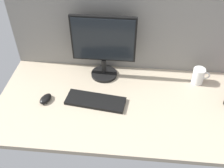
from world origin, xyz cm
name	(u,v)px	position (x,y,z in cm)	size (l,w,h in cm)	color
ground_plane	(140,104)	(0.00, 0.00, -1.50)	(180.00, 80.00, 3.00)	tan
cubicle_wall_back	(144,29)	(0.00, 37.50, 30.23)	(180.00, 5.00, 60.46)	gray
monitor	(104,45)	(-25.74, 25.14, 24.60)	(41.76, 18.00, 44.55)	black
keyboard	(96,101)	(-27.94, -2.75, 1.00)	(37.00, 13.00, 2.00)	black
mouse	(46,99)	(-59.25, -4.49, 1.70)	(5.60, 9.60, 3.40)	black
mug_ceramic_white	(198,76)	(38.01, 22.76, 5.60)	(11.64, 7.88, 11.15)	white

